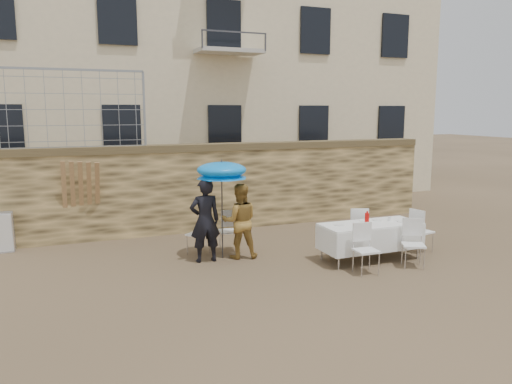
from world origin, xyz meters
name	(u,v)px	position (x,y,z in m)	size (l,w,h in m)	color
ground	(282,294)	(0.00, 0.00, 0.00)	(80.00, 80.00, 0.00)	brown
stone_wall	(202,188)	(0.00, 5.00, 1.10)	(13.00, 0.50, 2.20)	olive
chain_link_fence	(74,110)	(-3.00, 5.00, 3.10)	(3.20, 0.06, 1.80)	gray
man_suit	(205,220)	(-0.69, 2.28, 0.86)	(0.63, 0.41, 1.73)	black
woman_dress	(240,221)	(0.06, 2.28, 0.79)	(0.77, 0.60, 1.58)	gold
umbrella	(222,173)	(-0.29, 2.38, 1.81)	(1.07, 1.07, 1.92)	#3F3F44
couple_chair_left	(198,233)	(-0.69, 2.83, 0.48)	(0.48, 0.48, 0.96)	white
couple_chair_right	(229,230)	(0.01, 2.83, 0.48)	(0.48, 0.48, 0.96)	white
banquet_table	(371,225)	(2.54, 1.15, 0.73)	(2.10, 0.85, 0.78)	white
soda_bottle	(367,219)	(2.34, 1.00, 0.91)	(0.09, 0.09, 0.26)	red
table_chair_front_left	(366,249)	(1.94, 0.40, 0.48)	(0.48, 0.48, 0.96)	white
table_chair_front_right	(414,244)	(3.04, 0.40, 0.48)	(0.48, 0.48, 0.96)	white
table_chair_back	(357,228)	(2.74, 1.95, 0.48)	(0.48, 0.48, 0.96)	white
table_chair_side	(422,230)	(3.94, 1.25, 0.48)	(0.48, 0.48, 0.96)	white
chair_stack_right	(4,231)	(-4.62, 4.66, 0.46)	(0.46, 0.40, 0.92)	white
wood_planks	(79,201)	(-3.02, 4.73, 1.00)	(0.70, 0.20, 2.00)	#A37749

